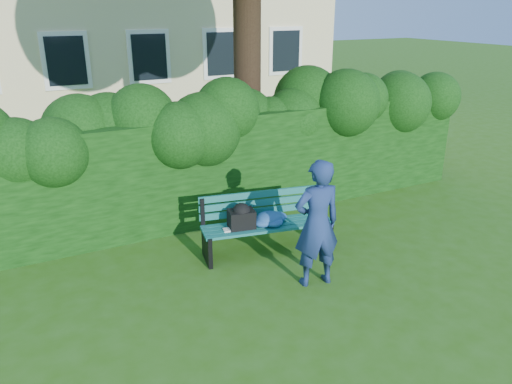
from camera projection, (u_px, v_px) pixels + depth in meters
ground at (276, 269)px, 7.00m from camera, size 80.00×80.00×0.00m
hedge at (213, 166)px, 8.51m from camera, size 10.00×1.00×1.80m
park_bench at (262, 221)px, 7.29m from camera, size 1.99×0.90×0.89m
man_reading at (317, 224)px, 6.35m from camera, size 0.67×0.49×1.71m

